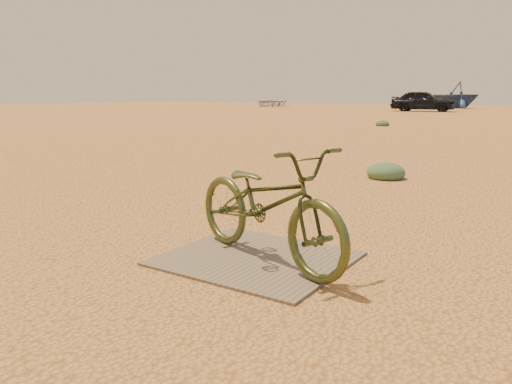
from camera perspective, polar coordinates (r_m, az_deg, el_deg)
The scene contains 8 objects.
ground at distance 3.91m, azimuth 6.21°, elevation -9.23°, with size 120.00×120.00×0.00m, color #CA8C4A.
plywood_board at distance 4.19m, azimuth -0.00°, elevation -7.59°, with size 1.45×1.29×0.02m, color brown.
bicycle at distance 3.99m, azimuth 1.26°, elevation -1.30°, with size 0.63×1.81×0.95m, color #3E4620.
car at distance 41.00m, azimuth 18.54°, elevation 9.85°, with size 1.89×4.70×1.60m, color black.
boat_near_left at distance 54.21m, azimuth 1.61°, elevation 10.27°, with size 3.37×4.72×0.98m, color silver.
boat_far_left at distance 50.94m, azimuth 21.89°, elevation 10.28°, with size 4.07×4.72×2.48m, color navy.
kale_a at distance 8.42m, azimuth 14.60°, elevation 1.53°, with size 0.62×0.62×0.34m, color #4E6B46.
kale_c at distance 22.07m, azimuth 14.24°, elevation 7.32°, with size 0.58×0.58×0.32m, color #4E6B46.
Camera 1 is at (1.66, -3.27, 1.36)m, focal length 35.00 mm.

